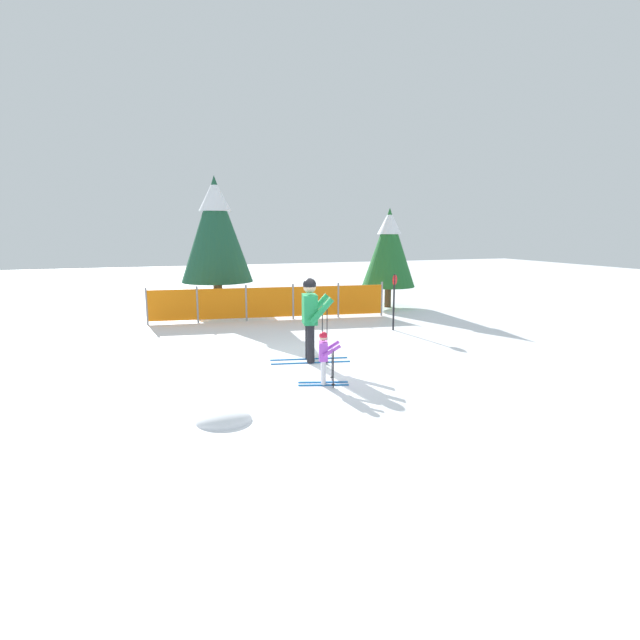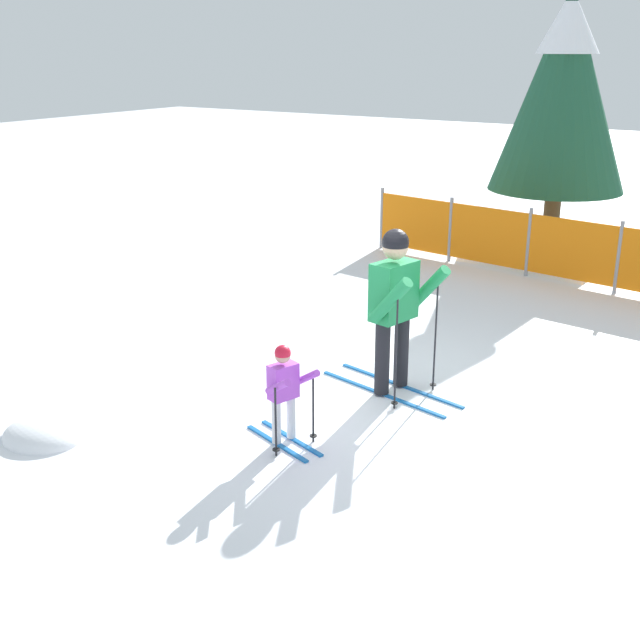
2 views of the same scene
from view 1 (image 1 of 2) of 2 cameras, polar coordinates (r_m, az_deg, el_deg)
name	(u,v)px [view 1 (image 1 of 2)]	position (r m, az deg, el deg)	size (l,w,h in m)	color
ground_plane	(306,365)	(10.32, -1.67, -5.18)	(60.00, 60.00, 0.00)	white
skier_adult	(311,312)	(10.40, -1.06, 0.89)	(1.71, 0.83, 1.77)	#1966B2
skier_child	(324,354)	(8.94, 0.49, -3.92)	(0.93, 0.53, 0.97)	#1966B2
safety_fence	(270,302)	(15.40, -5.75, 2.03)	(7.22, 1.03, 1.10)	gray
conifer_far	(389,246)	(17.99, 7.89, 8.35)	(1.89, 1.89, 3.51)	#4C3823
conifer_near	(216,228)	(17.71, -11.83, 10.30)	(2.45, 2.45, 4.56)	#4C3823
trail_marker	(394,296)	(13.87, 8.47, 2.74)	(0.23, 0.19, 1.55)	black
snow_mound	(224,421)	(7.56, -10.93, -11.27)	(0.82, 0.70, 0.33)	white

